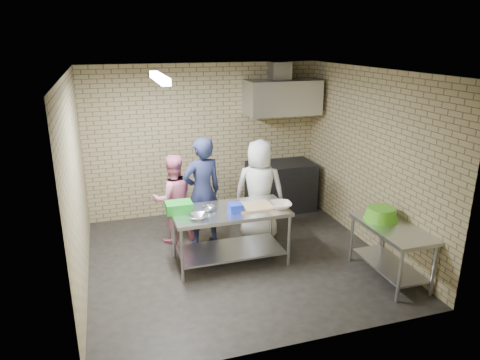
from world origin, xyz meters
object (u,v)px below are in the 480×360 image
at_px(stove, 281,186).
at_px(green_basin, 381,214).
at_px(man_navy, 202,192).
at_px(woman_pink, 173,199).
at_px(bottle_green, 301,100).
at_px(green_crate, 179,207).
at_px(prep_table, 230,236).
at_px(bottle_red, 281,100).
at_px(woman_white, 259,190).
at_px(side_counter, 390,252).
at_px(blue_tub, 235,208).

relative_size(stove, green_basin, 2.61).
height_order(man_navy, woman_pink, man_navy).
height_order(green_basin, bottle_green, bottle_green).
bearing_deg(green_crate, prep_table, -9.73).
bearing_deg(stove, bottle_red, 78.23).
height_order(green_basin, woman_white, woman_white).
height_order(side_counter, man_navy, man_navy).
relative_size(green_crate, man_navy, 0.21).
xyz_separation_m(blue_tub, woman_white, (0.62, 0.76, -0.06)).
bearing_deg(prep_table, bottle_green, 45.13).
bearing_deg(green_crate, stove, 35.87).
bearing_deg(stove, blue_tub, -128.45).
height_order(prep_table, blue_tub, blue_tub).
xyz_separation_m(green_crate, woman_pink, (0.04, 0.81, -0.17)).
bearing_deg(blue_tub, bottle_green, 47.33).
xyz_separation_m(man_navy, woman_pink, (-0.41, 0.26, -0.15)).
distance_m(bottle_red, woman_pink, 2.73).
xyz_separation_m(side_counter, green_crate, (-2.62, 1.18, 0.51)).
bearing_deg(bottle_red, woman_white, -123.76).
relative_size(side_counter, woman_pink, 0.84).
relative_size(man_navy, woman_white, 1.06).
relative_size(prep_table, side_counter, 1.35).
height_order(bottle_red, man_navy, bottle_red).
bearing_deg(blue_tub, woman_pink, 124.30).
distance_m(stove, bottle_green, 1.65).
bearing_deg(prep_table, green_crate, 170.27).
distance_m(side_counter, bottle_green, 3.41).
height_order(green_crate, woman_white, woman_white).
distance_m(prep_table, bottle_red, 2.95).
bearing_deg(stove, woman_pink, -160.45).
bearing_deg(side_counter, green_basin, 94.57).
distance_m(side_counter, green_basin, 0.52).
height_order(stove, green_basin, green_basin).
distance_m(prep_table, blue_tub, 0.48).
bearing_deg(stove, green_basin, -80.24).
bearing_deg(green_crate, woman_white, 21.55).
bearing_deg(bottle_green, blue_tub, -132.67).
height_order(man_navy, woman_white, man_navy).
xyz_separation_m(stove, woman_white, (-0.80, -1.03, 0.36)).
distance_m(man_navy, woman_pink, 0.51).
height_order(blue_tub, woman_white, woman_white).
height_order(stove, bottle_green, bottle_green).
relative_size(stove, bottle_red, 6.67).
bearing_deg(woman_pink, bottle_green, -165.22).
relative_size(blue_tub, bottle_red, 1.00).
distance_m(side_counter, green_crate, 2.92).
distance_m(prep_table, woman_white, 1.03).
distance_m(blue_tub, green_basin, 1.98).
xyz_separation_m(prep_table, bottle_green, (1.92, 1.93, 1.61)).
xyz_separation_m(blue_tub, woman_pink, (-0.71, 1.03, -0.16)).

